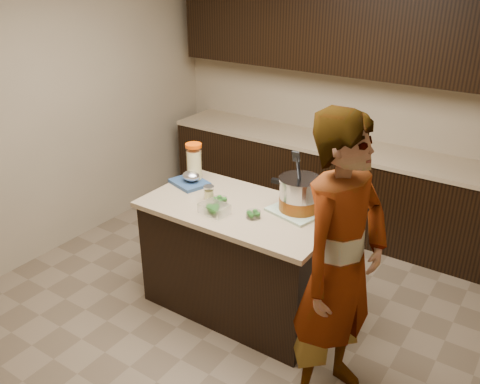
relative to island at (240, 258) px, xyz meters
The scene contains 13 objects.
ground_plane 0.45m from the island, ahead, with size 4.00×4.00×0.00m, color brown.
room_shell 1.26m from the island, ahead, with size 4.04×4.04×2.72m.
back_cabinets 1.81m from the island, 90.00° to the left, with size 3.60×0.63×2.33m.
island is the anchor object (origin of this frame).
dish_towel 0.63m from the island, 24.07° to the left, with size 0.36×0.36×0.02m, color #618E5F.
stock_pot 0.72m from the island, 24.05° to the left, with size 0.43×0.35×0.44m.
lemonade_pitcher 0.85m from the island, 162.58° to the left, with size 0.16×0.16×0.32m.
mason_jar 0.57m from the island, 168.29° to the right, with size 0.10×0.10×0.13m.
broccoli_tub_left 0.50m from the island, 160.24° to the right, with size 0.15×0.15×0.05m.
broccoli_tub_right 0.51m from the island, 27.32° to the right, with size 0.12×0.12×0.05m.
broccoli_tub_rect 0.53m from the island, 116.59° to the right, with size 0.22×0.17×0.07m.
blue_tray 0.75m from the island, 169.11° to the left, with size 0.35×0.31×0.11m.
person 1.17m from the island, 22.84° to the right, with size 0.69×0.45×1.90m, color gray.
Camera 1 is at (1.89, -2.80, 2.59)m, focal length 38.00 mm.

